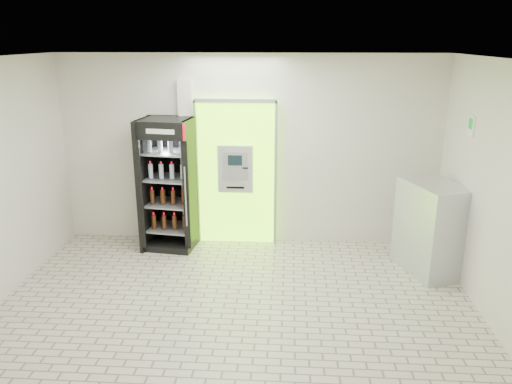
{
  "coord_description": "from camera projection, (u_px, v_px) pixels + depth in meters",
  "views": [
    {
      "loc": [
        0.62,
        -5.21,
        3.22
      ],
      "look_at": [
        0.2,
        1.2,
        1.22
      ],
      "focal_mm": 35.0,
      "sensor_mm": 36.0,
      "label": 1
    }
  ],
  "objects": [
    {
      "name": "ground",
      "position": [
        233.0,
        319.0,
        5.96
      ],
      "size": [
        6.0,
        6.0,
        0.0
      ],
      "primitive_type": "plane",
      "color": "#BEB29D",
      "rests_on": "ground"
    },
    {
      "name": "atm_assembly",
      "position": [
        236.0,
        172.0,
        7.92
      ],
      "size": [
        1.3,
        0.24,
        2.33
      ],
      "color": "#84ED13",
      "rests_on": "ground"
    },
    {
      "name": "beverage_cooler",
      "position": [
        169.0,
        187.0,
        7.8
      ],
      "size": [
        0.85,
        0.8,
        2.06
      ],
      "rotation": [
        0.0,
        0.0,
        -0.13
      ],
      "color": "black",
      "rests_on": "ground"
    },
    {
      "name": "pillar",
      "position": [
        188.0,
        163.0,
        7.97
      ],
      "size": [
        0.22,
        0.11,
        2.6
      ],
      "color": "silver",
      "rests_on": "ground"
    },
    {
      "name": "steel_cabinet",
      "position": [
        432.0,
        228.0,
        7.02
      ],
      "size": [
        0.96,
        1.14,
        1.3
      ],
      "rotation": [
        0.0,
        0.0,
        0.34
      ],
      "color": "#B7BABF",
      "rests_on": "ground"
    },
    {
      "name": "exit_sign",
      "position": [
        471.0,
        126.0,
        6.47
      ],
      "size": [
        0.02,
        0.22,
        0.26
      ],
      "color": "white",
      "rests_on": "room_shell"
    },
    {
      "name": "room_shell",
      "position": [
        231.0,
        170.0,
        5.41
      ],
      "size": [
        6.0,
        6.0,
        6.0
      ],
      "color": "silver",
      "rests_on": "ground"
    }
  ]
}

